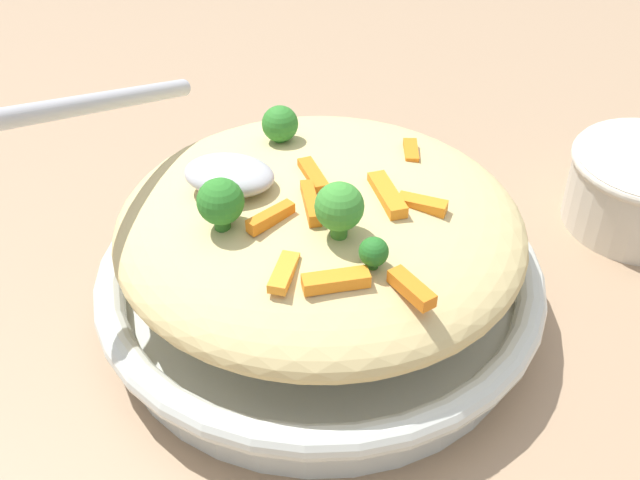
# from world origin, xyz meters

# --- Properties ---
(ground_plane) EXTENTS (2.40, 2.40, 0.00)m
(ground_plane) POSITION_xyz_m (0.00, 0.00, 0.00)
(ground_plane) COLOR #9E7F60
(serving_bowl) EXTENTS (0.29, 0.29, 0.04)m
(serving_bowl) POSITION_xyz_m (0.00, 0.00, 0.02)
(serving_bowl) COLOR silver
(serving_bowl) RESTS_ON ground_plane
(pasta_mound) EXTENTS (0.26, 0.26, 0.06)m
(pasta_mound) POSITION_xyz_m (0.00, 0.00, 0.07)
(pasta_mound) COLOR #D1BA7A
(pasta_mound) RESTS_ON serving_bowl
(carrot_piece_0) EXTENTS (0.03, 0.04, 0.01)m
(carrot_piece_0) POSITION_xyz_m (-0.04, 0.00, 0.11)
(carrot_piece_0) COLOR orange
(carrot_piece_0) RESTS_ON pasta_mound
(carrot_piece_1) EXTENTS (0.01, 0.03, 0.01)m
(carrot_piece_1) POSITION_xyz_m (0.06, -0.01, 0.10)
(carrot_piece_1) COLOR orange
(carrot_piece_1) RESTS_ON pasta_mound
(carrot_piece_2) EXTENTS (0.01, 0.03, 0.01)m
(carrot_piece_2) POSITION_xyz_m (-0.00, 0.08, 0.10)
(carrot_piece_2) COLOR orange
(carrot_piece_2) RESTS_ON pasta_mound
(carrot_piece_3) EXTENTS (0.03, 0.03, 0.01)m
(carrot_piece_3) POSITION_xyz_m (0.01, -0.01, 0.11)
(carrot_piece_3) COLOR orange
(carrot_piece_3) RESTS_ON pasta_mound
(carrot_piece_4) EXTENTS (0.01, 0.03, 0.01)m
(carrot_piece_4) POSITION_xyz_m (-0.05, -0.06, 0.10)
(carrot_piece_4) COLOR orange
(carrot_piece_4) RESTS_ON pasta_mound
(carrot_piece_5) EXTENTS (0.03, 0.03, 0.01)m
(carrot_piece_5) POSITION_xyz_m (-0.07, 0.07, 0.10)
(carrot_piece_5) COLOR orange
(carrot_piece_5) RESTS_ON pasta_mound
(carrot_piece_6) EXTENTS (0.04, 0.03, 0.01)m
(carrot_piece_6) POSITION_xyz_m (-0.03, 0.08, 0.10)
(carrot_piece_6) COLOR orange
(carrot_piece_6) RESTS_ON pasta_mound
(carrot_piece_7) EXTENTS (0.02, 0.03, 0.01)m
(carrot_piece_7) POSITION_xyz_m (0.02, 0.04, 0.11)
(carrot_piece_7) COLOR orange
(carrot_piece_7) RESTS_ON pasta_mound
(carrot_piece_8) EXTENTS (0.02, 0.04, 0.01)m
(carrot_piece_8) POSITION_xyz_m (-0.00, 0.02, 0.11)
(carrot_piece_8) COLOR orange
(carrot_piece_8) RESTS_ON pasta_mound
(carrot_piece_9) EXTENTS (0.03, 0.01, 0.01)m
(carrot_piece_9) POSITION_xyz_m (-0.06, -0.00, 0.10)
(carrot_piece_9) COLOR orange
(carrot_piece_9) RESTS_ON pasta_mound
(broccoli_floret_0) EXTENTS (0.02, 0.02, 0.02)m
(broccoli_floret_0) POSITION_xyz_m (-0.05, 0.06, 0.11)
(broccoli_floret_0) COLOR #205B1C
(broccoli_floret_0) RESTS_ON pasta_mound
(broccoli_floret_1) EXTENTS (0.03, 0.03, 0.03)m
(broccoli_floret_1) POSITION_xyz_m (0.05, 0.05, 0.12)
(broccoli_floret_1) COLOR #296820
(broccoli_floret_1) RESTS_ON pasta_mound
(broccoli_floret_2) EXTENTS (0.02, 0.02, 0.03)m
(broccoli_floret_2) POSITION_xyz_m (0.04, -0.05, 0.11)
(broccoli_floret_2) COLOR #296820
(broccoli_floret_2) RESTS_ON pasta_mound
(broccoli_floret_3) EXTENTS (0.03, 0.03, 0.04)m
(broccoli_floret_3) POSITION_xyz_m (-0.02, 0.04, 0.12)
(broccoli_floret_3) COLOR #377928
(broccoli_floret_3) RESTS_ON pasta_mound
(serving_spoon) EXTENTS (0.13, 0.17, 0.08)m
(serving_spoon) POSITION_xyz_m (0.09, 0.01, 0.12)
(serving_spoon) COLOR #B7B7BC
(serving_spoon) RESTS_ON pasta_mound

